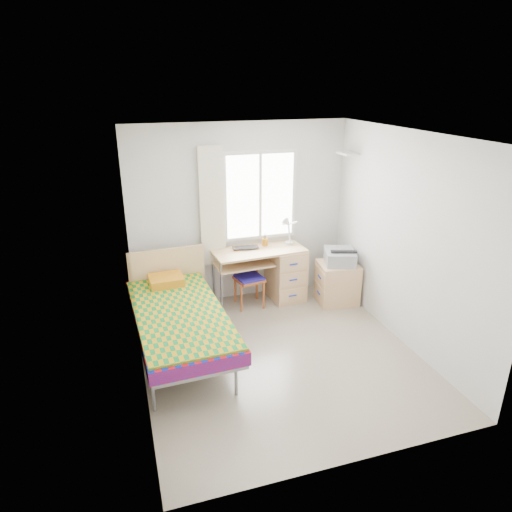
{
  "coord_description": "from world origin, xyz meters",
  "views": [
    {
      "loc": [
        -1.69,
        -4.42,
        3.12
      ],
      "look_at": [
        -0.13,
        0.55,
        1.1
      ],
      "focal_mm": 32.0,
      "sensor_mm": 36.0,
      "label": 1
    }
  ],
  "objects_px": {
    "bed": "(178,315)",
    "chair": "(249,274)",
    "cabinet": "(337,283)",
    "printer": "(340,256)",
    "desk": "(281,271)"
  },
  "relations": [
    {
      "from": "bed",
      "to": "chair",
      "type": "height_order",
      "value": "bed"
    },
    {
      "from": "cabinet",
      "to": "printer",
      "type": "height_order",
      "value": "printer"
    },
    {
      "from": "desk",
      "to": "cabinet",
      "type": "relative_size",
      "value": 2.16
    },
    {
      "from": "bed",
      "to": "cabinet",
      "type": "height_order",
      "value": "bed"
    },
    {
      "from": "desk",
      "to": "printer",
      "type": "distance_m",
      "value": 0.89
    },
    {
      "from": "chair",
      "to": "cabinet",
      "type": "distance_m",
      "value": 1.32
    },
    {
      "from": "desk",
      "to": "printer",
      "type": "height_order",
      "value": "desk"
    },
    {
      "from": "chair",
      "to": "cabinet",
      "type": "bearing_deg",
      "value": -25.31
    },
    {
      "from": "bed",
      "to": "printer",
      "type": "xyz_separation_m",
      "value": [
        2.45,
        0.59,
        0.25
      ]
    },
    {
      "from": "printer",
      "to": "desk",
      "type": "bearing_deg",
      "value": 173.86
    },
    {
      "from": "bed",
      "to": "cabinet",
      "type": "relative_size",
      "value": 3.6
    },
    {
      "from": "cabinet",
      "to": "chair",
      "type": "bearing_deg",
      "value": 173.0
    },
    {
      "from": "bed",
      "to": "desk",
      "type": "distance_m",
      "value": 1.93
    },
    {
      "from": "cabinet",
      "to": "desk",
      "type": "bearing_deg",
      "value": 160.61
    },
    {
      "from": "bed",
      "to": "printer",
      "type": "bearing_deg",
      "value": 10.82
    }
  ]
}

